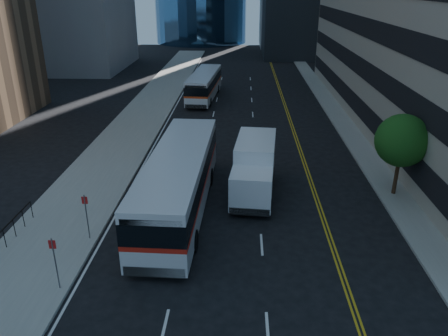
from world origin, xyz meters
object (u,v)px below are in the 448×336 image
box_truck (254,168)px  bus_rear (204,84)px  street_tree (402,141)px  bus_front (179,181)px

box_truck → bus_rear: bearing=107.2°
street_tree → bus_front: bearing=-169.0°
bus_front → bus_rear: bearing=93.5°
bus_front → bus_rear: (-0.82, 27.13, -0.32)m
bus_front → street_tree: bearing=12.8°
bus_front → box_truck: size_ratio=1.94×
bus_rear → box_truck: size_ratio=1.63×
bus_front → bus_rear: bus_front is taller
street_tree → bus_rear: 28.34m
bus_front → box_truck: bearing=31.9°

